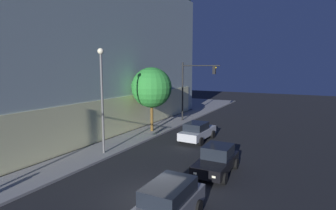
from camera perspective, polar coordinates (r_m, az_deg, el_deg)
The scene contains 8 objects.
ground_plane at distance 13.93m, azimuth -3.26°, elevation -19.15°, with size 120.00×120.00×0.00m, color black.
modern_building at distance 34.35m, azimuth -22.74°, elevation 11.26°, with size 30.56×22.12×17.56m.
traffic_light_far_corner at distance 31.15m, azimuth 5.40°, elevation 4.84°, with size 0.62×4.41×6.78m.
street_lamp_sidewalk at distance 19.71m, azimuth -13.82°, elevation 3.55°, with size 0.44×0.44×7.54m.
sidewalk_tree at distance 26.16m, azimuth -3.48°, elevation 3.69°, with size 3.91×3.91×6.23m.
car_grey at distance 11.60m, azimuth -0.40°, elevation -20.31°, with size 4.66×1.97×1.67m.
car_black at distance 16.86m, azimuth 10.27°, elevation -11.32°, with size 4.18×2.00×1.66m.
car_silver at distance 23.73m, azimuth 6.23°, elevation -5.54°, with size 4.52×2.12×1.64m.
Camera 1 is at (-10.61, -6.43, 6.33)m, focal length 28.83 mm.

